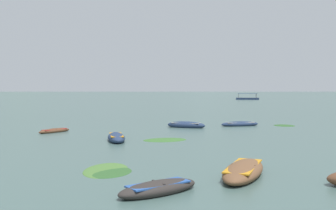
# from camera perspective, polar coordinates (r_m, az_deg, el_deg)

# --- Properties ---
(ground_plane) EXTENTS (6000.00, 6000.00, 0.00)m
(ground_plane) POSITION_cam_1_polar(r_m,az_deg,el_deg) (1505.85, -4.15, 2.10)
(ground_plane) COLOR #425B56
(mountain_1) EXTENTS (644.02, 644.02, 244.30)m
(mountain_1) POSITION_cam_1_polar(r_m,az_deg,el_deg) (2241.19, -21.99, 5.11)
(mountain_1) COLOR slate
(mountain_1) RESTS_ON ground
(mountain_2) EXTENTS (794.08, 794.08, 299.90)m
(mountain_2) POSITION_cam_1_polar(r_m,az_deg,el_deg) (2360.23, 4.34, 5.79)
(mountain_2) COLOR slate
(mountain_2) RESTS_ON ground
(rowboat_0) EXTENTS (3.99, 1.82, 0.56)m
(rowboat_0) POSITION_cam_1_polar(r_m,az_deg,el_deg) (37.06, 10.86, -2.86)
(rowboat_0) COLOR navy
(rowboat_0) RESTS_ON ground
(rowboat_1) EXTENTS (1.61, 3.86, 0.68)m
(rowboat_1) POSITION_cam_1_polar(r_m,az_deg,el_deg) (25.97, -7.86, -4.94)
(rowboat_1) COLOR navy
(rowboat_1) RESTS_ON ground
(rowboat_2) EXTENTS (3.23, 4.59, 0.67)m
(rowboat_2) POSITION_cam_1_polar(r_m,az_deg,el_deg) (15.63, 11.40, -9.76)
(rowboat_2) COLOR brown
(rowboat_2) RESTS_ON ground
(rowboat_3) EXTENTS (3.83, 2.75, 0.72)m
(rowboat_3) POSITION_cam_1_polar(r_m,az_deg,el_deg) (34.85, 2.77, -3.07)
(rowboat_3) COLOR navy
(rowboat_3) RESTS_ON ground
(rowboat_4) EXTENTS (3.15, 2.52, 0.52)m
(rowboat_4) POSITION_cam_1_polar(r_m,az_deg,el_deg) (12.86, -1.44, -12.54)
(rowboat_4) COLOR #2D2826
(rowboat_4) RESTS_ON ground
(rowboat_5) EXTENTS (2.48, 2.85, 0.41)m
(rowboat_5) POSITION_cam_1_polar(r_m,az_deg,el_deg) (32.19, -16.88, -3.77)
(rowboat_5) COLOR brown
(rowboat_5) RESTS_ON ground
(ferry_0) EXTENTS (8.72, 4.73, 2.54)m
(ferry_0) POSITION_cam_1_polar(r_m,az_deg,el_deg) (141.29, 11.97, 0.97)
(ferry_0) COLOR navy
(ferry_0) RESTS_ON ground
(weed_patch_1) EXTENTS (3.54, 2.88, 0.14)m
(weed_patch_1) POSITION_cam_1_polar(r_m,az_deg,el_deg) (26.11, -0.48, -5.34)
(weed_patch_1) COLOR #38662D
(weed_patch_1) RESTS_ON ground
(weed_patch_4) EXTENTS (2.18, 3.33, 0.14)m
(weed_patch_4) POSITION_cam_1_polar(r_m,az_deg,el_deg) (16.64, -9.42, -9.74)
(weed_patch_4) COLOR #477033
(weed_patch_4) RESTS_ON ground
(weed_patch_5) EXTENTS (2.53, 2.83, 0.14)m
(weed_patch_5) POSITION_cam_1_polar(r_m,az_deg,el_deg) (16.18, -8.95, -10.08)
(weed_patch_5) COLOR #2D5628
(weed_patch_5) RESTS_ON ground
(weed_patch_6) EXTENTS (2.19, 2.42, 0.14)m
(weed_patch_6) POSITION_cam_1_polar(r_m,az_deg,el_deg) (38.37, 17.27, -3.01)
(weed_patch_6) COLOR #2D5628
(weed_patch_6) RESTS_ON ground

